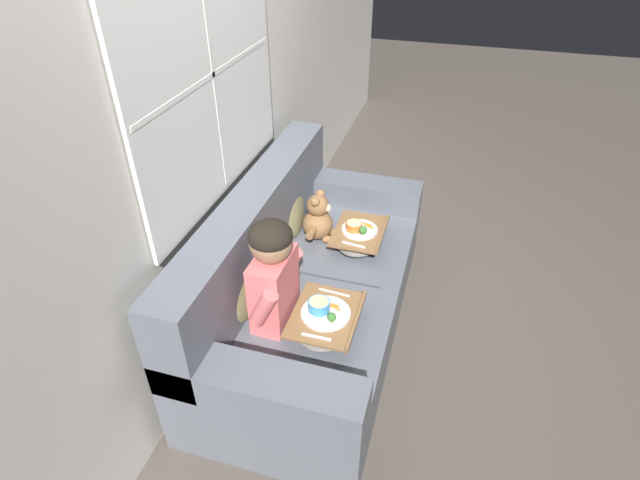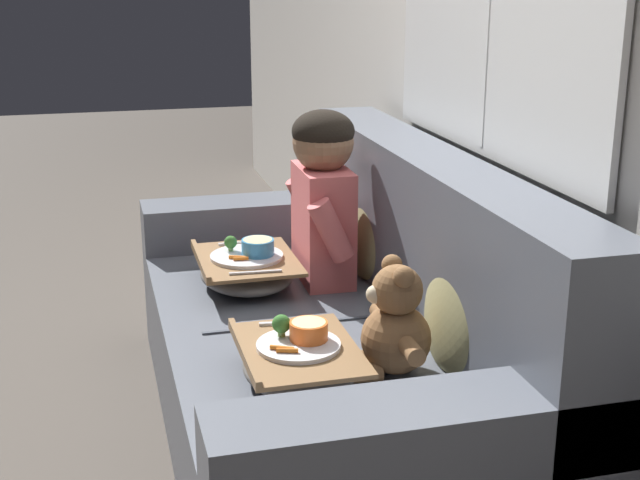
% 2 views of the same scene
% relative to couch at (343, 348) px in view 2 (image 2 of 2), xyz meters
% --- Properties ---
extents(ground_plane, '(14.00, 14.00, 0.00)m').
position_rel_couch_xyz_m(ground_plane, '(0.00, -0.07, -0.32)').
color(ground_plane, '#4C443D').
extents(wall_back_with_window, '(8.00, 0.08, 2.60)m').
position_rel_couch_xyz_m(wall_back_with_window, '(0.00, 0.48, 0.99)').
color(wall_back_with_window, beige).
rests_on(wall_back_with_window, ground_plane).
extents(couch, '(1.96, 0.94, 0.91)m').
position_rel_couch_xyz_m(couch, '(0.00, 0.00, 0.00)').
color(couch, '#565B66').
rests_on(couch, ground_plane).
extents(throw_pillow_behind_child, '(0.37, 0.18, 0.38)m').
position_rel_couch_xyz_m(throw_pillow_behind_child, '(-0.38, 0.21, 0.27)').
color(throw_pillow_behind_child, '#898456').
rests_on(throw_pillow_behind_child, couch).
extents(throw_pillow_behind_teddy, '(0.37, 0.18, 0.39)m').
position_rel_couch_xyz_m(throw_pillow_behind_teddy, '(0.38, 0.21, 0.27)').
color(throw_pillow_behind_teddy, '#898456').
rests_on(throw_pillow_behind_teddy, couch).
extents(child_figure, '(0.42, 0.21, 0.59)m').
position_rel_couch_xyz_m(child_figure, '(-0.38, 0.04, 0.42)').
color(child_figure, '#DB6666').
rests_on(child_figure, couch).
extents(teddy_bear, '(0.34, 0.23, 0.32)m').
position_rel_couch_xyz_m(teddy_bear, '(0.38, 0.03, 0.23)').
color(teddy_bear, brown).
rests_on(teddy_bear, couch).
extents(lap_tray_child, '(0.42, 0.33, 0.17)m').
position_rel_couch_xyz_m(lap_tray_child, '(-0.38, -0.23, 0.15)').
color(lap_tray_child, slate).
rests_on(lap_tray_child, child_figure).
extents(lap_tray_teddy, '(0.41, 0.30, 0.17)m').
position_rel_couch_xyz_m(lap_tray_teddy, '(0.38, -0.23, 0.15)').
color(lap_tray_teddy, slate).
rests_on(lap_tray_teddy, teddy_bear).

